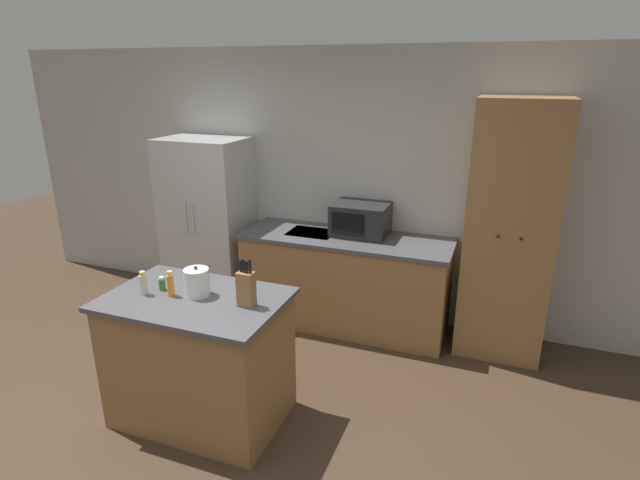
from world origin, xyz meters
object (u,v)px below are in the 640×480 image
object	(u,v)px
spice_bottle_tall_dark	(143,284)
kettle	(197,282)
spice_bottle_amber_oil	(171,284)
microwave	(361,219)
fire_extinguisher	(173,274)
spice_bottle_short_red	(162,284)
pantry_cabinet	(509,232)
refrigerator	(209,223)
knife_block	(246,288)

from	to	relation	value
spice_bottle_tall_dark	kettle	size ratio (longest dim) A/B	0.79
spice_bottle_amber_oil	kettle	world-z (taller)	kettle
microwave	fire_extinguisher	xyz separation A→B (m)	(-2.15, -0.07, -0.84)
spice_bottle_tall_dark	spice_bottle_short_red	xyz separation A→B (m)	(0.07, 0.10, -0.03)
spice_bottle_short_red	kettle	bearing A→B (deg)	2.97
pantry_cabinet	spice_bottle_short_red	distance (m)	2.80
kettle	fire_extinguisher	xyz separation A→B (m)	(-1.52, 1.68, -0.82)
refrigerator	fire_extinguisher	xyz separation A→B (m)	(-0.54, 0.02, -0.66)
spice_bottle_tall_dark	spice_bottle_short_red	bearing A→B (deg)	56.42
spice_bottle_tall_dark	kettle	bearing A→B (deg)	18.94
spice_bottle_short_red	spice_bottle_amber_oil	distance (m)	0.14
kettle	fire_extinguisher	distance (m)	2.41
pantry_cabinet	kettle	size ratio (longest dim) A/B	10.37
spice_bottle_short_red	spice_bottle_amber_oil	xyz separation A→B (m)	(0.12, -0.06, 0.04)
kettle	pantry_cabinet	bearing A→B (deg)	41.09
microwave	spice_bottle_tall_dark	size ratio (longest dim) A/B	3.08
microwave	spice_bottle_amber_oil	bearing A→B (deg)	-113.45
knife_block	fire_extinguisher	distance (m)	2.69
spice_bottle_short_red	microwave	bearing A→B (deg)	62.78
refrigerator	microwave	world-z (taller)	refrigerator
spice_bottle_tall_dark	kettle	distance (m)	0.37
pantry_cabinet	fire_extinguisher	world-z (taller)	pantry_cabinet
knife_block	spice_bottle_short_red	size ratio (longest dim) A/B	3.34
pantry_cabinet	spice_bottle_tall_dark	xyz separation A→B (m)	(-2.29, -1.81, -0.08)
pantry_cabinet	microwave	xyz separation A→B (m)	(-1.31, 0.06, -0.04)
kettle	microwave	bearing A→B (deg)	70.16
refrigerator	knife_block	xyz separation A→B (m)	(1.37, -1.68, 0.19)
refrigerator	pantry_cabinet	size ratio (longest dim) A/B	0.80
refrigerator	fire_extinguisher	world-z (taller)	refrigerator
refrigerator	pantry_cabinet	distance (m)	2.93
refrigerator	knife_block	distance (m)	2.18
refrigerator	spice_bottle_amber_oil	xyz separation A→B (m)	(0.82, -1.73, 0.15)
knife_block	kettle	bearing A→B (deg)	176.55
pantry_cabinet	fire_extinguisher	distance (m)	3.57
refrigerator	microwave	distance (m)	1.63
microwave	fire_extinguisher	distance (m)	2.31
fire_extinguisher	spice_bottle_amber_oil	bearing A→B (deg)	-52.14
pantry_cabinet	spice_bottle_amber_oil	bearing A→B (deg)	-139.96
refrigerator	kettle	bearing A→B (deg)	-59.36
knife_block	spice_bottle_amber_oil	size ratio (longest dim) A/B	1.81
refrigerator	pantry_cabinet	bearing A→B (deg)	0.68
kettle	knife_block	bearing A→B (deg)	-3.45
knife_block	spice_bottle_tall_dark	size ratio (longest dim) A/B	1.93
pantry_cabinet	spice_bottle_tall_dark	world-z (taller)	pantry_cabinet
pantry_cabinet	kettle	distance (m)	2.58
microwave	knife_block	size ratio (longest dim) A/B	1.60
spice_bottle_short_red	spice_bottle_amber_oil	bearing A→B (deg)	-26.18
spice_bottle_amber_oil	kettle	bearing A→B (deg)	24.38
knife_block	kettle	size ratio (longest dim) A/B	1.52
microwave	knife_block	xyz separation A→B (m)	(-0.24, -1.77, 0.01)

